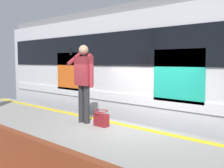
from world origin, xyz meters
The scene contains 6 objects.
safety_line centered at (0.00, 0.30, 1.15)m, with size 12.19×0.16×0.01m, color yellow.
track_rail_near centered at (0.00, -1.27, 0.08)m, with size 16.17×0.08×0.16m, color slate.
track_rail_far centered at (0.00, -2.70, 0.08)m, with size 16.17×0.08×0.16m, color slate.
train_carriage centered at (1.17, -1.98, 2.49)m, with size 10.93×2.90×3.91m.
passenger centered at (0.94, 0.73, 2.20)m, with size 0.57×0.55×1.79m.
handbag centered at (0.42, 0.71, 1.31)m, with size 0.34×0.31×0.35m.
Camera 1 is at (-3.66, 4.77, 2.57)m, focal length 42.82 mm.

